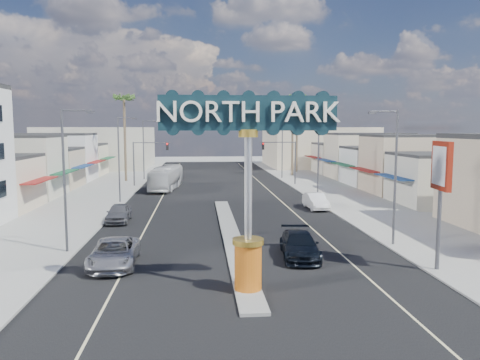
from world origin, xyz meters
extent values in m
plane|color=gray|center=(0.00, 30.00, 0.00)|extent=(160.00, 160.00, 0.00)
cube|color=black|center=(0.00, 30.00, 0.01)|extent=(20.00, 120.00, 0.01)
cube|color=gray|center=(0.00, 14.00, 0.08)|extent=(1.30, 30.00, 0.16)
cube|color=gray|center=(-14.00, 30.00, 0.06)|extent=(8.00, 120.00, 0.12)
cube|color=gray|center=(14.00, 30.00, 0.06)|extent=(8.00, 120.00, 0.12)
cube|color=beige|center=(-24.00, 43.00, 3.00)|extent=(12.00, 42.00, 6.00)
cube|color=#B7B29E|center=(24.00, 43.00, 3.00)|extent=(12.00, 42.00, 6.00)
cube|color=#B7B29E|center=(-22.00, 75.00, 4.00)|extent=(20.00, 20.00, 8.00)
cube|color=beige|center=(22.00, 75.00, 4.00)|extent=(20.00, 20.00, 8.00)
cylinder|color=orange|center=(0.00, 2.00, 1.26)|extent=(1.30, 1.30, 2.20)
cylinder|color=gold|center=(0.00, 2.00, 2.49)|extent=(1.50, 1.50, 0.25)
cylinder|color=#B7B7BC|center=(0.00, 2.00, 5.01)|extent=(0.36, 0.36, 4.80)
cylinder|color=gold|center=(0.00, 2.00, 7.58)|extent=(0.90, 0.90, 0.35)
cube|color=black|center=(0.00, 2.00, 8.51)|extent=(8.20, 0.50, 1.60)
cylinder|color=#47474C|center=(-11.00, 44.00, 3.00)|extent=(0.18, 0.18, 6.00)
cylinder|color=#47474C|center=(-8.50, 44.00, 5.90)|extent=(5.00, 0.12, 0.12)
cube|color=black|center=(-6.50, 44.00, 5.40)|extent=(0.32, 0.32, 1.00)
sphere|color=red|center=(-6.50, 43.82, 5.72)|extent=(0.22, 0.22, 0.22)
cylinder|color=#47474C|center=(11.00, 44.00, 3.00)|extent=(0.18, 0.18, 6.00)
cylinder|color=#47474C|center=(8.50, 44.00, 5.90)|extent=(5.00, 0.12, 0.12)
cube|color=black|center=(6.50, 44.00, 5.40)|extent=(0.32, 0.32, 1.00)
sphere|color=red|center=(6.50, 43.82, 5.72)|extent=(0.22, 0.22, 0.22)
cylinder|color=#47474C|center=(-10.60, 10.00, 4.50)|extent=(0.16, 0.16, 9.00)
cylinder|color=#47474C|center=(-9.70, 10.00, 8.90)|extent=(1.80, 0.10, 0.10)
cube|color=#47474C|center=(-8.90, 10.00, 8.80)|extent=(0.50, 0.22, 0.15)
cylinder|color=#47474C|center=(-10.60, 30.00, 4.50)|extent=(0.16, 0.16, 9.00)
cylinder|color=#47474C|center=(-9.70, 30.00, 8.90)|extent=(1.80, 0.10, 0.10)
cube|color=#47474C|center=(-8.90, 30.00, 8.80)|extent=(0.50, 0.22, 0.15)
cylinder|color=#47474C|center=(-10.60, 52.00, 4.50)|extent=(0.16, 0.16, 9.00)
cylinder|color=#47474C|center=(-9.70, 52.00, 8.90)|extent=(1.80, 0.10, 0.10)
cube|color=#47474C|center=(-8.90, 52.00, 8.80)|extent=(0.50, 0.22, 0.15)
cylinder|color=#47474C|center=(10.60, 10.00, 4.50)|extent=(0.16, 0.16, 9.00)
cylinder|color=#47474C|center=(9.70, 10.00, 8.90)|extent=(1.80, 0.10, 0.10)
cube|color=#47474C|center=(8.90, 10.00, 8.80)|extent=(0.50, 0.22, 0.15)
cylinder|color=#47474C|center=(10.60, 30.00, 4.50)|extent=(0.16, 0.16, 9.00)
cylinder|color=#47474C|center=(9.70, 30.00, 8.90)|extent=(1.80, 0.10, 0.10)
cube|color=#47474C|center=(8.90, 30.00, 8.80)|extent=(0.50, 0.22, 0.15)
cylinder|color=#47474C|center=(10.60, 52.00, 4.50)|extent=(0.16, 0.16, 9.00)
cylinder|color=#47474C|center=(9.70, 52.00, 8.90)|extent=(1.80, 0.10, 0.10)
cube|color=#47474C|center=(8.90, 52.00, 8.80)|extent=(0.50, 0.22, 0.15)
cylinder|color=brown|center=(-13.00, 50.00, 6.00)|extent=(0.36, 0.36, 12.00)
cylinder|color=brown|center=(13.00, 56.00, 5.50)|extent=(0.36, 0.36, 11.00)
cylinder|color=brown|center=(15.00, 62.00, 6.50)|extent=(0.36, 0.36, 13.00)
imported|color=#A7A6AB|center=(-7.15, 6.95, 0.76)|extent=(2.67, 5.56, 1.53)
imported|color=black|center=(3.75, 7.74, 0.77)|extent=(2.66, 5.49, 1.54)
imported|color=slate|center=(-9.00, 19.71, 0.77)|extent=(1.84, 4.51, 1.53)
imported|color=white|center=(9.00, 24.54, 0.76)|extent=(1.73, 4.66, 1.52)
imported|color=silver|center=(-6.48, 40.63, 1.49)|extent=(3.84, 10.93, 2.98)
cylinder|color=#47474C|center=(10.69, 4.36, 2.31)|extent=(0.22, 0.22, 4.38)
cube|color=maroon|center=(10.69, 4.36, 5.82)|extent=(0.52, 2.21, 2.63)
cube|color=white|center=(10.53, 4.38, 5.82)|extent=(0.22, 1.74, 2.08)
camera|label=1|loc=(-2.29, -19.56, 7.82)|focal=35.00mm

